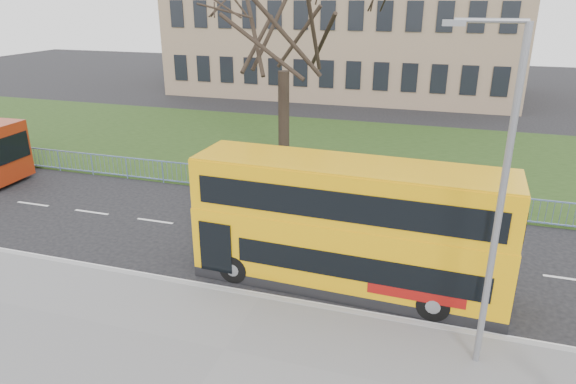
# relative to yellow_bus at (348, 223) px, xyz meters

# --- Properties ---
(ground) EXTENTS (120.00, 120.00, 0.00)m
(ground) POSITION_rel_yellow_bus_xyz_m (-2.22, -0.03, -2.09)
(ground) COLOR black
(ground) RESTS_ON ground
(kerb) EXTENTS (80.00, 0.20, 0.14)m
(kerb) POSITION_rel_yellow_bus_xyz_m (-2.22, -1.58, -2.02)
(kerb) COLOR gray
(kerb) RESTS_ON ground
(grass_verge) EXTENTS (80.00, 15.40, 0.08)m
(grass_verge) POSITION_rel_yellow_bus_xyz_m (-2.22, 14.27, -2.05)
(grass_verge) COLOR #203513
(grass_verge) RESTS_ON ground
(guard_railing) EXTENTS (40.00, 0.12, 1.10)m
(guard_railing) POSITION_rel_yellow_bus_xyz_m (-2.22, 6.57, -1.54)
(guard_railing) COLOR #6680B5
(guard_railing) RESTS_ON ground
(bare_tree) EXTENTS (8.30, 8.30, 11.85)m
(bare_tree) POSITION_rel_yellow_bus_xyz_m (-5.22, 9.97, 3.91)
(bare_tree) COLOR black
(bare_tree) RESTS_ON grass_verge
(civic_building) EXTENTS (30.00, 15.00, 14.00)m
(civic_building) POSITION_rel_yellow_bus_xyz_m (-7.22, 34.97, 4.91)
(civic_building) COLOR #91765C
(civic_building) RESTS_ON ground
(yellow_bus) EXTENTS (9.39, 2.55, 3.90)m
(yellow_bus) POSITION_rel_yellow_bus_xyz_m (0.00, 0.00, 0.00)
(yellow_bus) COLOR #EDA709
(yellow_bus) RESTS_ON ground
(street_lamp) EXTENTS (1.67, 0.26, 7.90)m
(street_lamp) POSITION_rel_yellow_bus_xyz_m (3.68, -2.68, 2.35)
(street_lamp) COLOR gray
(street_lamp) RESTS_ON pavement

